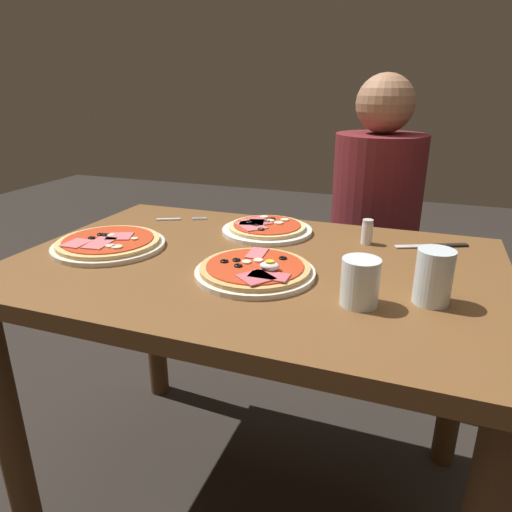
# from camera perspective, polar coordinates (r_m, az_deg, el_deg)

# --- Properties ---
(ground_plane) EXTENTS (8.00, 8.00, 0.00)m
(ground_plane) POSITION_cam_1_polar(r_m,az_deg,el_deg) (1.56, -0.15, -26.92)
(ground_plane) COLOR #28231E
(dining_table) EXTENTS (1.17, 0.78, 0.74)m
(dining_table) POSITION_cam_1_polar(r_m,az_deg,el_deg) (1.18, -0.17, -6.11)
(dining_table) COLOR brown
(dining_table) RESTS_ON ground
(pizza_foreground) EXTENTS (0.27, 0.27, 0.05)m
(pizza_foreground) POSITION_cam_1_polar(r_m,az_deg,el_deg) (1.04, -0.09, -1.74)
(pizza_foreground) COLOR silver
(pizza_foreground) RESTS_ON dining_table
(pizza_across_left) EXTENTS (0.26, 0.26, 0.03)m
(pizza_across_left) POSITION_cam_1_polar(r_m,az_deg,el_deg) (1.35, 1.32, 3.38)
(pizza_across_left) COLOR white
(pizza_across_left) RESTS_ON dining_table
(pizza_across_right) EXTENTS (0.29, 0.29, 0.03)m
(pizza_across_right) POSITION_cam_1_polar(r_m,az_deg,el_deg) (1.28, -17.61, 1.48)
(pizza_across_right) COLOR silver
(pizza_across_right) RESTS_ON dining_table
(water_glass_near) EXTENTS (0.07, 0.07, 0.09)m
(water_glass_near) POSITION_cam_1_polar(r_m,az_deg,el_deg) (0.92, 12.60, -3.49)
(water_glass_near) COLOR silver
(water_glass_near) RESTS_ON dining_table
(water_glass_far) EXTENTS (0.07, 0.07, 0.11)m
(water_glass_far) POSITION_cam_1_polar(r_m,az_deg,el_deg) (0.97, 20.88, -2.79)
(water_glass_far) COLOR silver
(water_glass_far) RESTS_ON dining_table
(fork) EXTENTS (0.15, 0.08, 0.00)m
(fork) POSITION_cam_1_polar(r_m,az_deg,el_deg) (1.50, -9.59, 4.48)
(fork) COLOR silver
(fork) RESTS_ON dining_table
(knife) EXTENTS (0.19, 0.10, 0.01)m
(knife) POSITION_cam_1_polar(r_m,az_deg,el_deg) (1.32, 21.26, 1.18)
(knife) COLOR silver
(knife) RESTS_ON dining_table
(salt_shaker) EXTENTS (0.03, 0.03, 0.07)m
(salt_shaker) POSITION_cam_1_polar(r_m,az_deg,el_deg) (1.28, 13.45, 2.89)
(salt_shaker) COLOR white
(salt_shaker) RESTS_ON dining_table
(diner_person) EXTENTS (0.32, 0.32, 1.18)m
(diner_person) POSITION_cam_1_polar(r_m,az_deg,el_deg) (1.81, 14.03, 1.00)
(diner_person) COLOR black
(diner_person) RESTS_ON ground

